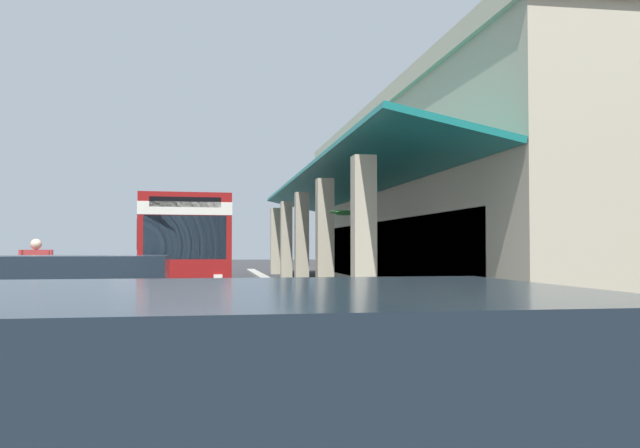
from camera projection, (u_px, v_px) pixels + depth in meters
name	position (u px, v px, depth m)	size (l,w,h in m)	color
ground	(361.00, 288.00, 26.77)	(120.00, 120.00, 0.00)	#2D2D30
curb_strip	(275.00, 284.00, 28.83)	(35.77, 0.50, 0.12)	#9E998E
plaza_building	(496.00, 196.00, 30.44)	(30.11, 14.66, 7.59)	#B2A88E
transit_bus	(175.00, 239.00, 24.54)	(11.40, 3.64, 3.34)	maroon
parked_sedan_red	(90.00, 306.00, 10.06)	(2.50, 4.43, 1.47)	maroon
pedestrian	(36.00, 274.00, 15.29)	(0.35, 0.70, 1.77)	#38383D
potted_palm	(354.00, 276.00, 21.00)	(1.80, 1.52, 2.77)	brown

